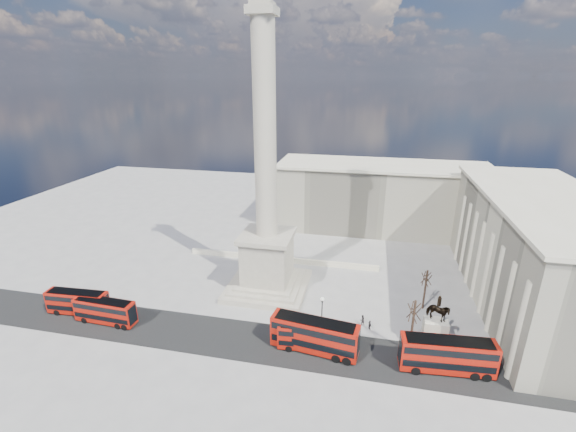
{
  "coord_description": "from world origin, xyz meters",
  "views": [
    {
      "loc": [
        16.57,
        -54.65,
        36.53
      ],
      "look_at": [
        3.98,
        3.96,
        14.77
      ],
      "focal_mm": 24.0,
      "sensor_mm": 36.0,
      "label": 1
    }
  ],
  "objects_px": {
    "pedestrian_walking": "(320,329)",
    "pedestrian_crossing": "(370,325)",
    "red_bus_a": "(105,311)",
    "victorian_lamp": "(322,312)",
    "equestrian_statue": "(435,330)",
    "red_bus_d": "(448,355)",
    "pedestrian_standing": "(362,320)",
    "red_bus_e": "(78,302)",
    "red_bus_c": "(315,335)",
    "nelsons_column": "(267,222)",
    "red_bus_b": "(312,337)"
  },
  "relations": [
    {
      "from": "red_bus_e",
      "to": "nelsons_column",
      "type": "bearing_deg",
      "value": 23.8
    },
    {
      "from": "nelsons_column",
      "to": "red_bus_d",
      "type": "bearing_deg",
      "value": -28.65
    },
    {
      "from": "pedestrian_crossing",
      "to": "pedestrian_walking",
      "type": "bearing_deg",
      "value": 86.01
    },
    {
      "from": "red_bus_e",
      "to": "victorian_lamp",
      "type": "relative_size",
      "value": 1.67
    },
    {
      "from": "pedestrian_crossing",
      "to": "pedestrian_standing",
      "type": "bearing_deg",
      "value": 26.42
    },
    {
      "from": "red_bus_a",
      "to": "equestrian_statue",
      "type": "height_order",
      "value": "equestrian_statue"
    },
    {
      "from": "red_bus_a",
      "to": "red_bus_e",
      "type": "xyz_separation_m",
      "value": [
        -5.89,
        1.23,
        0.03
      ]
    },
    {
      "from": "nelsons_column",
      "to": "pedestrian_walking",
      "type": "relative_size",
      "value": 25.81
    },
    {
      "from": "red_bus_b",
      "to": "pedestrian_standing",
      "type": "distance_m",
      "value": 10.02
    },
    {
      "from": "equestrian_statue",
      "to": "pedestrian_walking",
      "type": "xyz_separation_m",
      "value": [
        -16.22,
        -0.69,
        -1.97
      ]
    },
    {
      "from": "red_bus_c",
      "to": "victorian_lamp",
      "type": "distance_m",
      "value": 4.46
    },
    {
      "from": "pedestrian_walking",
      "to": "pedestrian_crossing",
      "type": "height_order",
      "value": "pedestrian_walking"
    },
    {
      "from": "red_bus_c",
      "to": "pedestrian_crossing",
      "type": "height_order",
      "value": "red_bus_c"
    },
    {
      "from": "red_bus_a",
      "to": "pedestrian_crossing",
      "type": "relative_size",
      "value": 6.56
    },
    {
      "from": "pedestrian_walking",
      "to": "pedestrian_crossing",
      "type": "distance_m",
      "value": 7.9
    },
    {
      "from": "equestrian_statue",
      "to": "victorian_lamp",
      "type": "bearing_deg",
      "value": -179.89
    },
    {
      "from": "pedestrian_crossing",
      "to": "red_bus_d",
      "type": "bearing_deg",
      "value": -151.55
    },
    {
      "from": "nelsons_column",
      "to": "pedestrian_standing",
      "type": "height_order",
      "value": "nelsons_column"
    },
    {
      "from": "nelsons_column",
      "to": "red_bus_d",
      "type": "distance_m",
      "value": 33.88
    },
    {
      "from": "red_bus_b",
      "to": "red_bus_c",
      "type": "relative_size",
      "value": 0.77
    },
    {
      "from": "red_bus_c",
      "to": "pedestrian_crossing",
      "type": "distance_m",
      "value": 10.23
    },
    {
      "from": "red_bus_a",
      "to": "red_bus_d",
      "type": "xyz_separation_m",
      "value": [
        50.42,
        -0.03,
        0.44
      ]
    },
    {
      "from": "red_bus_e",
      "to": "victorian_lamp",
      "type": "bearing_deg",
      "value": 1.81
    },
    {
      "from": "red_bus_d",
      "to": "pedestrian_walking",
      "type": "distance_m",
      "value": 17.72
    },
    {
      "from": "red_bus_c",
      "to": "pedestrian_crossing",
      "type": "xyz_separation_m",
      "value": [
        7.51,
        6.69,
        -1.85
      ]
    },
    {
      "from": "red_bus_a",
      "to": "equestrian_statue",
      "type": "relative_size",
      "value": 1.18
    },
    {
      "from": "nelsons_column",
      "to": "equestrian_statue",
      "type": "distance_m",
      "value": 31.02
    },
    {
      "from": "red_bus_d",
      "to": "pedestrian_crossing",
      "type": "relative_size",
      "value": 7.97
    },
    {
      "from": "red_bus_b",
      "to": "pedestrian_walking",
      "type": "relative_size",
      "value": 5.02
    },
    {
      "from": "equestrian_statue",
      "to": "nelsons_column",
      "type": "bearing_deg",
      "value": 158.42
    },
    {
      "from": "red_bus_d",
      "to": "pedestrian_standing",
      "type": "distance_m",
      "value": 13.71
    },
    {
      "from": "pedestrian_standing",
      "to": "red_bus_e",
      "type": "bearing_deg",
      "value": -22.3
    },
    {
      "from": "red_bus_b",
      "to": "pedestrian_walking",
      "type": "xyz_separation_m",
      "value": [
        0.62,
        3.42,
        -1.07
      ]
    },
    {
      "from": "victorian_lamp",
      "to": "equestrian_statue",
      "type": "distance_m",
      "value": 16.08
    },
    {
      "from": "red_bus_a",
      "to": "victorian_lamp",
      "type": "xyz_separation_m",
      "value": [
        33.36,
        4.6,
        1.47
      ]
    },
    {
      "from": "victorian_lamp",
      "to": "red_bus_d",
      "type": "bearing_deg",
      "value": -15.19
    },
    {
      "from": "red_bus_e",
      "to": "pedestrian_crossing",
      "type": "relative_size",
      "value": 6.67
    },
    {
      "from": "nelsons_column",
      "to": "victorian_lamp",
      "type": "distance_m",
      "value": 18.2
    },
    {
      "from": "nelsons_column",
      "to": "pedestrian_walking",
      "type": "height_order",
      "value": "nelsons_column"
    },
    {
      "from": "red_bus_a",
      "to": "equestrian_statue",
      "type": "distance_m",
      "value": 49.65
    },
    {
      "from": "red_bus_d",
      "to": "victorian_lamp",
      "type": "distance_m",
      "value": 17.7
    },
    {
      "from": "equestrian_statue",
      "to": "pedestrian_standing",
      "type": "bearing_deg",
      "value": 162.36
    },
    {
      "from": "pedestrian_walking",
      "to": "red_bus_d",
      "type": "bearing_deg",
      "value": -18.24
    },
    {
      "from": "red_bus_b",
      "to": "victorian_lamp",
      "type": "height_order",
      "value": "victorian_lamp"
    },
    {
      "from": "red_bus_e",
      "to": "pedestrian_crossing",
      "type": "bearing_deg",
      "value": 3.92
    },
    {
      "from": "nelsons_column",
      "to": "equestrian_statue",
      "type": "height_order",
      "value": "nelsons_column"
    },
    {
      "from": "red_bus_a",
      "to": "pedestrian_crossing",
      "type": "bearing_deg",
      "value": 11.91
    },
    {
      "from": "pedestrian_standing",
      "to": "pedestrian_crossing",
      "type": "distance_m",
      "value": 1.49
    },
    {
      "from": "red_bus_d",
      "to": "equestrian_statue",
      "type": "relative_size",
      "value": 1.44
    },
    {
      "from": "nelsons_column",
      "to": "red_bus_e",
      "type": "height_order",
      "value": "nelsons_column"
    }
  ]
}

